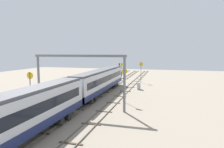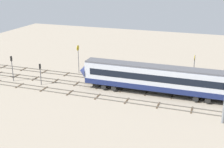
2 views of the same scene
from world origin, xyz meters
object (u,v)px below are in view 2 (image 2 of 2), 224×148
(speed_sign_mid_trackside, at_px, (194,66))
(speed_sign_far_trackside, at_px, (78,55))
(signal_light_trackside_approach, at_px, (12,65))
(signal_light_trackside_departure, at_px, (40,71))
(relay_cabinet, at_px, (128,73))

(speed_sign_mid_trackside, xyz_separation_m, speed_sign_far_trackside, (22.33, -0.00, 0.12))
(speed_sign_far_trackside, distance_m, signal_light_trackside_approach, 12.69)
(signal_light_trackside_departure, distance_m, relay_cabinet, 16.49)
(signal_light_trackside_approach, relative_size, relay_cabinet, 2.96)
(speed_sign_mid_trackside, distance_m, relay_cabinet, 12.64)
(speed_sign_mid_trackside, height_order, speed_sign_far_trackside, speed_sign_mid_trackside)
(speed_sign_mid_trackside, height_order, signal_light_trackside_departure, speed_sign_mid_trackside)
(signal_light_trackside_departure, bearing_deg, speed_sign_mid_trackside, -162.06)
(speed_sign_mid_trackside, relative_size, relay_cabinet, 3.55)
(speed_sign_mid_trackside, bearing_deg, signal_light_trackside_approach, 14.85)
(speed_sign_mid_trackside, relative_size, speed_sign_far_trackside, 1.01)
(signal_light_trackside_approach, relative_size, signal_light_trackside_departure, 1.23)
(speed_sign_far_trackside, bearing_deg, relay_cabinet, -175.43)
(speed_sign_far_trackside, relative_size, relay_cabinet, 3.53)
(speed_sign_mid_trackside, bearing_deg, speed_sign_far_trackside, -0.01)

